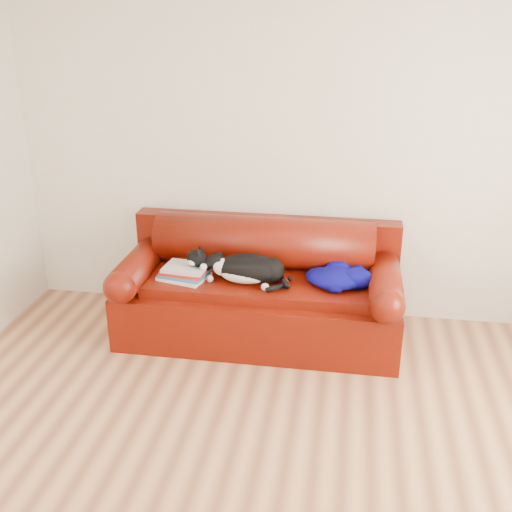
{
  "coord_description": "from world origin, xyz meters",
  "views": [
    {
      "loc": [
        0.43,
        -2.57,
        2.35
      ],
      "look_at": [
        -0.22,
        1.35,
        0.72
      ],
      "focal_mm": 42.0,
      "sensor_mm": 36.0,
      "label": 1
    }
  ],
  "objects_px": {
    "book_stack": "(185,272)",
    "blanket": "(338,276)",
    "sofa_base": "(259,307)",
    "cat": "(248,269)"
  },
  "relations": [
    {
      "from": "sofa_base",
      "to": "cat",
      "type": "distance_m",
      "value": 0.38
    },
    {
      "from": "blanket",
      "to": "book_stack",
      "type": "bearing_deg",
      "value": -176.34
    },
    {
      "from": "book_stack",
      "to": "blanket",
      "type": "distance_m",
      "value": 1.14
    },
    {
      "from": "book_stack",
      "to": "blanket",
      "type": "relative_size",
      "value": 0.72
    },
    {
      "from": "sofa_base",
      "to": "book_stack",
      "type": "xyz_separation_m",
      "value": [
        -0.54,
        -0.12,
        0.31
      ]
    },
    {
      "from": "sofa_base",
      "to": "cat",
      "type": "relative_size",
      "value": 2.93
    },
    {
      "from": "book_stack",
      "to": "cat",
      "type": "height_order",
      "value": "cat"
    },
    {
      "from": "sofa_base",
      "to": "book_stack",
      "type": "height_order",
      "value": "book_stack"
    },
    {
      "from": "book_stack",
      "to": "cat",
      "type": "xyz_separation_m",
      "value": [
        0.48,
        0.01,
        0.05
      ]
    },
    {
      "from": "book_stack",
      "to": "cat",
      "type": "distance_m",
      "value": 0.48
    }
  ]
}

